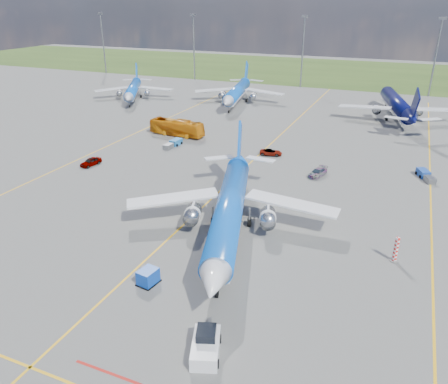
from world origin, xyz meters
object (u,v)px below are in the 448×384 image
at_px(main_airliner, 229,234).
at_px(service_car_c, 318,172).
at_px(warning_post, 396,249).
at_px(service_car_a, 91,162).
at_px(baggage_tug_w, 425,175).
at_px(uld_container, 148,277).
at_px(baggage_tug_c, 173,144).
at_px(bg_jet_n, 394,118).
at_px(bg_jet_nw, 134,99).
at_px(service_car_b, 271,152).
at_px(pushback_tug, 206,345).
at_px(apron_bus, 177,128).
at_px(bg_jet_nnw, 237,103).

relative_size(main_airliner, service_car_c, 8.67).
relative_size(warning_post, main_airliner, 0.08).
distance_m(service_car_a, baggage_tug_w, 57.35).
relative_size(uld_container, baggage_tug_c, 0.38).
distance_m(bg_jet_n, uld_container, 85.87).
height_order(baggage_tug_w, baggage_tug_c, baggage_tug_c).
bearing_deg(bg_jet_nw, main_airliner, -76.43).
xyz_separation_m(main_airliner, service_car_c, (6.12, 24.11, 0.64)).
distance_m(bg_jet_nw, main_airliner, 85.97).
bearing_deg(service_car_b, pushback_tug, 178.42).
height_order(service_car_b, baggage_tug_c, baggage_tug_c).
bearing_deg(service_car_c, warning_post, -43.78).
relative_size(apron_bus, baggage_tug_c, 2.33).
bearing_deg(uld_container, service_car_b, 99.48).
distance_m(bg_jet_nw, service_car_a, 56.60).
relative_size(warning_post, service_car_a, 0.73).
distance_m(pushback_tug, baggage_tug_w, 52.24).
height_order(pushback_tug, uld_container, pushback_tug).
relative_size(apron_bus, service_car_a, 3.03).
distance_m(bg_jet_nw, apron_bus, 41.19).
relative_size(bg_jet_nnw, uld_container, 18.09).
bearing_deg(service_car_b, baggage_tug_c, 83.83).
xyz_separation_m(main_airliner, apron_bus, (-27.12, 36.07, 1.74)).
distance_m(pushback_tug, service_car_b, 51.83).
distance_m(service_car_a, service_car_b, 33.10).
bearing_deg(pushback_tug, service_car_b, 81.80).
xyz_separation_m(main_airliner, baggage_tug_w, (22.72, 29.98, 0.54)).
height_order(bg_jet_n, service_car_a, bg_jet_n).
xyz_separation_m(bg_jet_n, apron_bus, (-42.78, -34.61, 1.74)).
distance_m(pushback_tug, uld_container, 11.68).
bearing_deg(pushback_tug, uld_container, 126.46).
relative_size(bg_jet_nnw, baggage_tug_w, 6.90).
relative_size(uld_container, service_car_a, 0.49).
height_order(pushback_tug, service_car_b, pushback_tug).
distance_m(warning_post, bg_jet_nw, 99.06).
bearing_deg(warning_post, pushback_tug, -123.01).
bearing_deg(service_car_b, bg_jet_nnw, 16.42).
xyz_separation_m(uld_container, service_car_a, (-28.40, 26.41, -0.10)).
distance_m(bg_jet_nnw, service_car_c, 57.58).
distance_m(bg_jet_n, service_car_b, 44.14).
relative_size(pushback_tug, service_car_c, 1.36).
height_order(bg_jet_nnw, baggage_tug_c, bg_jet_nnw).
xyz_separation_m(pushback_tug, service_car_a, (-38.09, 32.93, -0.11)).
distance_m(warning_post, pushback_tug, 25.06).
height_order(service_car_a, baggage_tug_c, service_car_a).
bearing_deg(bg_jet_n, pushback_tug, 70.49).
relative_size(bg_jet_nw, pushback_tug, 5.40).
distance_m(bg_jet_n, apron_bus, 55.05).
distance_m(bg_jet_nw, bg_jet_nnw, 31.08).
height_order(bg_jet_nw, bg_jet_n, bg_jet_n).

